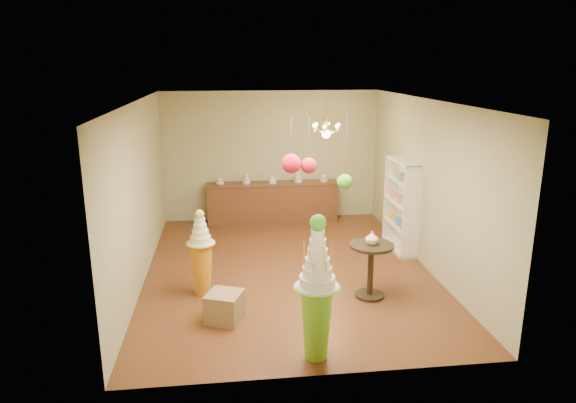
{
  "coord_description": "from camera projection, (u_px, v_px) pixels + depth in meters",
  "views": [
    {
      "loc": [
        -1.05,
        -8.53,
        3.61
      ],
      "look_at": [
        -0.0,
        0.0,
        1.28
      ],
      "focal_mm": 32.0,
      "sensor_mm": 36.0,
      "label": 1
    }
  ],
  "objects": [
    {
      "name": "vase",
      "position": [
        372.0,
        238.0,
        7.93
      ],
      "size": [
        0.21,
        0.21,
        0.21
      ],
      "primitive_type": "imported",
      "rotation": [
        0.0,
        0.0,
        -0.03
      ],
      "color": "silver",
      "rests_on": "round_table"
    },
    {
      "name": "round_table",
      "position": [
        371.0,
        263.0,
        8.04
      ],
      "size": [
        0.84,
        0.84,
        0.88
      ],
      "rotation": [
        0.0,
        0.0,
        0.26
      ],
      "color": "black",
      "rests_on": "floor"
    },
    {
      "name": "pom_green_mid",
      "position": [
        345.0,
        181.0,
        7.16
      ],
      "size": [
        0.22,
        0.22,
        1.1
      ],
      "color": "#3C372B",
      "rests_on": "ceiling"
    },
    {
      "name": "pom_red_left",
      "position": [
        291.0,
        164.0,
        6.83
      ],
      "size": [
        0.26,
        0.26,
        0.82
      ],
      "color": "#3C372B",
      "rests_on": "ceiling"
    },
    {
      "name": "burlap_riser",
      "position": [
        225.0,
        307.0,
        7.38
      ],
      "size": [
        0.61,
        0.61,
        0.43
      ],
      "primitive_type": "cube",
      "rotation": [
        0.0,
        0.0,
        -0.38
      ],
      "color": "#91714F",
      "rests_on": "floor"
    },
    {
      "name": "wall_right",
      "position": [
        427.0,
        185.0,
        9.14
      ],
      "size": [
        0.04,
        6.5,
        3.0
      ],
      "primitive_type": "cube",
      "color": "tan",
      "rests_on": "ground"
    },
    {
      "name": "pedestal_orange",
      "position": [
        202.0,
        261.0,
        8.14
      ],
      "size": [
        0.47,
        0.47,
        1.41
      ],
      "rotation": [
        0.0,
        0.0,
        0.09
      ],
      "color": "#C67B17",
      "rests_on": "floor"
    },
    {
      "name": "floor",
      "position": [
        288.0,
        270.0,
        9.24
      ],
      "size": [
        6.5,
        6.5,
        0.0
      ],
      "primitive_type": "plane",
      "color": "#593018",
      "rests_on": "ground"
    },
    {
      "name": "ceiling",
      "position": [
        288.0,
        101.0,
        8.46
      ],
      "size": [
        6.5,
        6.5,
        0.0
      ],
      "primitive_type": "plane",
      "rotation": [
        3.14,
        0.0,
        0.0
      ],
      "color": "white",
      "rests_on": "ground"
    },
    {
      "name": "wall_back",
      "position": [
        271.0,
        156.0,
        11.96
      ],
      "size": [
        5.0,
        0.04,
        3.0
      ],
      "primitive_type": "cube",
      "color": "tan",
      "rests_on": "ground"
    },
    {
      "name": "sideboard",
      "position": [
        273.0,
        201.0,
        11.96
      ],
      "size": [
        3.04,
        0.54,
        1.16
      ],
      "color": "#59321C",
      "rests_on": "floor"
    },
    {
      "name": "wall_left",
      "position": [
        140.0,
        193.0,
        8.55
      ],
      "size": [
        0.04,
        6.5,
        3.0
      ],
      "primitive_type": "cube",
      "color": "tan",
      "rests_on": "ground"
    },
    {
      "name": "chandelier",
      "position": [
        326.0,
        131.0,
        10.12
      ],
      "size": [
        0.69,
        0.69,
        0.85
      ],
      "rotation": [
        0.0,
        0.0,
        0.19
      ],
      "color": "#DBC14D",
      "rests_on": "ceiling"
    },
    {
      "name": "wall_front",
      "position": [
        323.0,
        258.0,
        5.74
      ],
      "size": [
        5.0,
        0.04,
        3.0
      ],
      "primitive_type": "cube",
      "color": "tan",
      "rests_on": "ground"
    },
    {
      "name": "pedestal_green",
      "position": [
        317.0,
        303.0,
        6.32
      ],
      "size": [
        0.64,
        0.64,
        1.89
      ],
      "rotation": [
        0.0,
        0.0,
        -0.22
      ],
      "color": "#7BC82C",
      "rests_on": "floor"
    },
    {
      "name": "pom_red_right",
      "position": [
        309.0,
        165.0,
        6.88
      ],
      "size": [
        0.22,
        0.22,
        0.83
      ],
      "color": "#3C372B",
      "rests_on": "ceiling"
    },
    {
      "name": "shelving_unit",
      "position": [
        401.0,
        206.0,
        10.05
      ],
      "size": [
        0.33,
        1.2,
        1.8
      ],
      "color": "silver",
      "rests_on": "floor"
    }
  ]
}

